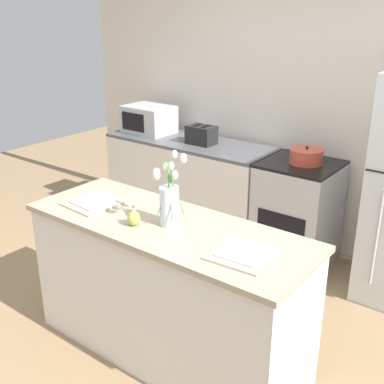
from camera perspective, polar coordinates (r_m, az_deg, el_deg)
ground_plane at (r=3.31m, az=-2.77°, el=-18.26°), size 10.00×10.00×0.00m
back_wall at (r=4.34m, az=14.41°, el=10.52°), size 5.20×0.08×2.70m
kitchen_island at (r=3.04m, az=-2.92°, el=-11.56°), size 1.80×0.66×0.92m
back_counter at (r=4.77m, az=-0.26°, el=0.88°), size 1.68×0.60×0.90m
stove_range at (r=4.21m, az=12.35°, el=-2.47°), size 0.60×0.61×0.90m
flower_vase at (r=2.74m, az=-2.71°, el=-0.94°), size 0.17×0.17×0.44m
pear_figurine at (r=2.79m, az=-6.93°, el=-3.02°), size 0.08×0.08×0.12m
plate_setting_left at (r=3.15m, az=-11.64°, el=-1.23°), size 0.33×0.33×0.02m
plate_setting_right at (r=2.48m, az=6.06°, el=-7.28°), size 0.33×0.33×0.02m
toaster at (r=4.49m, az=1.12°, el=6.79°), size 0.28×0.18×0.17m
cooking_pot at (r=4.03m, az=13.39°, el=4.17°), size 0.28×0.28×0.15m
microwave at (r=4.92m, az=-5.17°, el=8.58°), size 0.48×0.37×0.27m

